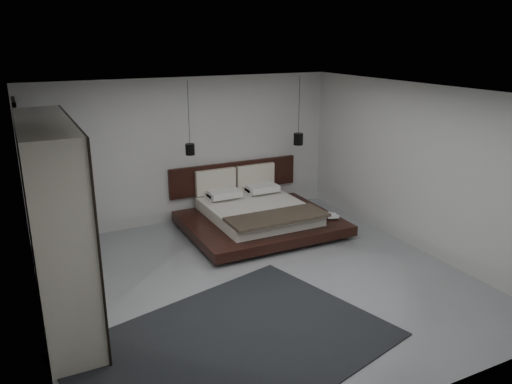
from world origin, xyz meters
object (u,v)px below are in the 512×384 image
bed (257,214)px  pendant_right (298,139)px  pendant_left (190,149)px  wardrobe (56,225)px  lattice_screen (25,181)px  rug (232,345)px

bed → pendant_right: 1.76m
bed → pendant_left: (-1.13, 0.43, 1.29)m
bed → wardrobe: bearing=-154.9°
lattice_screen → wardrobe: 2.26m
bed → rug: 3.80m
bed → rug: bed is taller
wardrobe → rug: (1.68, -1.55, -1.29)m
lattice_screen → bed: lattice_screen is taller
pendant_right → bed: bearing=-159.1°
bed → pendant_right: bearing=20.9°
pendant_right → wardrobe: bearing=-155.8°
lattice_screen → wardrobe: lattice_screen is taller
pendant_left → pendant_right: size_ratio=0.98×
pendant_right → rug: 5.05m
pendant_left → lattice_screen: bearing=177.7°
pendant_left → wardrobe: 3.30m
bed → wardrobe: wardrobe is taller
wardrobe → rug: bearing=-42.6°
pendant_right → rug: bearing=-129.9°
pendant_left → wardrobe: bearing=-139.5°
wardrobe → lattice_screen: bearing=96.4°
pendant_left → wardrobe: size_ratio=0.50×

